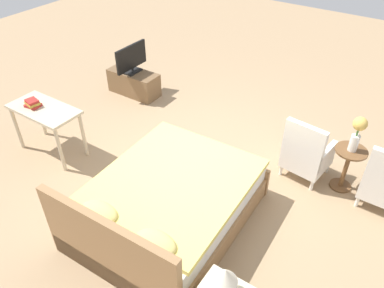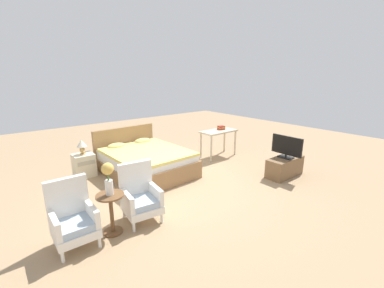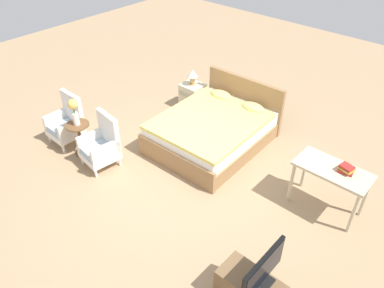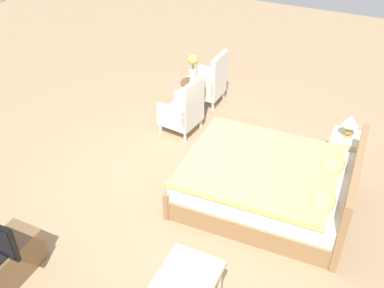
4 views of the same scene
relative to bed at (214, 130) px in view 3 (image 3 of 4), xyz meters
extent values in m
plane|color=#A38460|center=(0.23, -1.05, -0.30)|extent=(16.00, 16.00, 0.00)
cube|color=#997047|center=(0.00, -0.05, -0.16)|extent=(1.67, 2.14, 0.28)
cube|color=white|center=(0.00, -0.05, 0.10)|extent=(1.61, 2.05, 0.24)
cube|color=#EAD66B|center=(0.00, -0.13, 0.25)|extent=(1.65, 1.89, 0.06)
cube|color=#997047|center=(-0.03, 0.96, 0.18)|extent=(1.64, 0.13, 0.96)
cube|color=#997047|center=(0.03, -1.06, -0.10)|extent=(1.64, 0.11, 0.40)
ellipsoid|color=#DBC670|center=(-0.38, 0.67, 0.29)|extent=(0.45, 0.29, 0.14)
ellipsoid|color=#DBC670|center=(0.34, 0.70, 0.29)|extent=(0.45, 0.29, 0.14)
cylinder|color=white|center=(-2.28, -1.99, -0.22)|extent=(0.04, 0.04, 0.16)
cylinder|color=white|center=(-1.82, -2.00, -0.22)|extent=(0.04, 0.04, 0.16)
cylinder|color=white|center=(-2.27, -1.53, -0.22)|extent=(0.04, 0.04, 0.16)
cylinder|color=white|center=(-1.81, -1.54, -0.22)|extent=(0.04, 0.04, 0.16)
cube|color=white|center=(-2.05, -1.76, -0.08)|extent=(0.55, 0.55, 0.12)
cube|color=#A3B7CC|center=(-2.05, -1.76, 0.03)|extent=(0.50, 0.50, 0.10)
cube|color=white|center=(-2.04, -1.53, 0.30)|extent=(0.54, 0.09, 0.64)
cube|color=white|center=(-2.28, -1.76, 0.11)|extent=(0.08, 0.51, 0.26)
cube|color=white|center=(-1.81, -1.77, 0.11)|extent=(0.08, 0.51, 0.26)
cylinder|color=white|center=(-1.29, -1.96, -0.22)|extent=(0.04, 0.04, 0.16)
cylinder|color=white|center=(-0.84, -2.02, -0.22)|extent=(0.04, 0.04, 0.16)
cylinder|color=white|center=(-1.24, -1.51, -0.22)|extent=(0.04, 0.04, 0.16)
cylinder|color=white|center=(-0.78, -1.56, -0.22)|extent=(0.04, 0.04, 0.16)
cube|color=white|center=(-1.04, -1.76, -0.08)|extent=(0.60, 0.60, 0.12)
cube|color=#A3B7CC|center=(-1.04, -1.76, 0.03)|extent=(0.55, 0.55, 0.10)
cube|color=white|center=(-1.01, -1.53, 0.30)|extent=(0.55, 0.15, 0.64)
cube|color=white|center=(-1.27, -1.73, 0.11)|extent=(0.13, 0.52, 0.26)
cube|color=white|center=(-0.80, -1.79, 0.11)|extent=(0.13, 0.52, 0.26)
cylinder|color=brown|center=(-1.54, -1.78, -0.29)|extent=(0.28, 0.28, 0.03)
cylinder|color=brown|center=(-1.54, -1.78, 0.01)|extent=(0.06, 0.06, 0.57)
cylinder|color=brown|center=(-1.54, -1.78, 0.31)|extent=(0.40, 0.40, 0.02)
cylinder|color=silver|center=(-1.54, -1.78, 0.43)|extent=(0.11, 0.11, 0.22)
cylinder|color=#477538|center=(-1.54, -1.78, 0.59)|extent=(0.02, 0.02, 0.10)
sphere|color=#E0B251|center=(-1.54, -1.78, 0.71)|extent=(0.17, 0.17, 0.17)
cube|color=beige|center=(-1.16, 0.72, -0.04)|extent=(0.44, 0.40, 0.52)
cube|color=#B3AB8E|center=(-1.16, 0.52, 0.07)|extent=(0.37, 0.01, 0.09)
cylinder|color=tan|center=(-1.16, 0.72, 0.24)|extent=(0.13, 0.13, 0.02)
ellipsoid|color=tan|center=(-1.16, 0.72, 0.33)|extent=(0.11, 0.11, 0.16)
cone|color=silver|center=(-1.16, 0.72, 0.48)|extent=(0.22, 0.22, 0.15)
cube|color=black|center=(2.40, -2.17, 0.15)|extent=(0.20, 0.32, 0.03)
cylinder|color=black|center=(2.40, -2.17, 0.19)|extent=(0.04, 0.04, 0.05)
cube|color=black|center=(2.40, -2.17, 0.43)|extent=(0.05, 0.73, 0.42)
cube|color=black|center=(2.42, -2.17, 0.43)|extent=(0.01, 0.68, 0.38)
cylinder|color=beige|center=(1.78, -0.38, 0.06)|extent=(0.05, 0.05, 0.71)
cylinder|color=beige|center=(2.72, -0.38, 0.06)|extent=(0.05, 0.05, 0.71)
cylinder|color=beige|center=(1.78, 0.04, 0.06)|extent=(0.05, 0.05, 0.71)
cylinder|color=beige|center=(2.72, 0.04, 0.06)|extent=(0.05, 0.05, 0.71)
cube|color=beige|center=(2.25, -0.17, 0.43)|extent=(1.04, 0.52, 0.04)
cube|color=#AD2823|center=(2.40, -0.12, 0.47)|extent=(0.22, 0.18, 0.04)
cube|color=#B79333|center=(2.40, -0.12, 0.50)|extent=(0.22, 0.19, 0.03)
cube|color=#AD2823|center=(2.40, -0.12, 0.54)|extent=(0.20, 0.17, 0.03)
camera|label=1|loc=(-1.93, 2.36, 3.18)|focal=35.00mm
camera|label=2|loc=(-2.74, -5.10, 1.98)|focal=24.00mm
camera|label=3|loc=(3.41, -4.43, 3.80)|focal=35.00mm
camera|label=4|loc=(4.32, 0.95, 3.70)|focal=42.00mm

